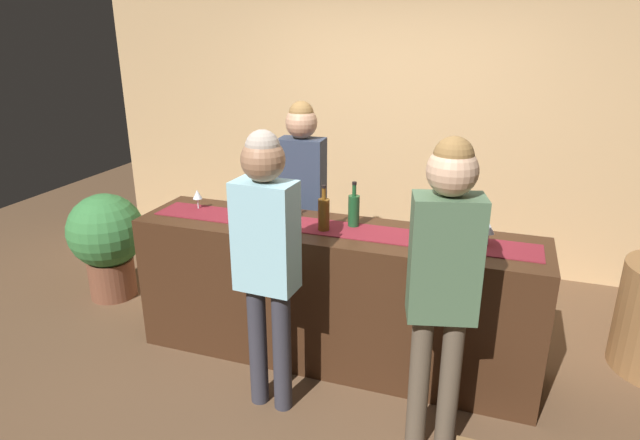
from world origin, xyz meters
TOP-DOWN VIEW (x-y plane):
  - ground_plane at (0.00, 0.00)m, footprint 10.00×10.00m
  - back_wall at (0.00, 1.90)m, footprint 6.00×0.12m
  - bar_counter at (0.00, 0.00)m, footprint 2.67×0.60m
  - counter_runner_cloth at (0.00, 0.00)m, footprint 2.54×0.28m
  - wine_bottle_green at (0.11, 0.09)m, footprint 0.07×0.07m
  - wine_bottle_clear at (-0.38, -0.02)m, footprint 0.07×0.07m
  - wine_bottle_amber at (-0.05, -0.05)m, footprint 0.07×0.07m
  - wine_glass_near_customer at (-1.04, 0.06)m, footprint 0.07×0.07m
  - wine_glass_mid_counter at (0.95, 0.03)m, footprint 0.07×0.07m
  - bartender at (-0.44, 0.58)m, footprint 0.35×0.24m
  - customer_sipping at (0.77, -0.63)m, footprint 0.38×0.28m
  - customer_browsing at (-0.20, -0.61)m, footprint 0.35×0.24m
  - potted_plant_tall at (-2.06, 0.25)m, footprint 0.62×0.62m

SIDE VIEW (x-z plane):
  - ground_plane at x=0.00m, z-range 0.00..0.00m
  - bar_counter at x=0.00m, z-range 0.00..0.96m
  - potted_plant_tall at x=-2.06m, z-range 0.07..0.97m
  - counter_runner_cloth at x=0.00m, z-range 0.96..0.96m
  - bartender at x=-0.44m, z-range 0.20..1.88m
  - customer_browsing at x=-0.20m, z-range 0.20..1.89m
  - wine_glass_near_customer at x=-1.04m, z-range 0.99..1.13m
  - wine_glass_mid_counter at x=0.95m, z-range 0.99..1.13m
  - wine_bottle_green at x=0.11m, z-range 0.92..1.22m
  - wine_bottle_clear at x=-0.38m, z-range 0.92..1.22m
  - wine_bottle_amber at x=-0.05m, z-range 0.92..1.22m
  - customer_sipping at x=0.77m, z-range 0.21..1.93m
  - back_wall at x=0.00m, z-range 0.00..2.90m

